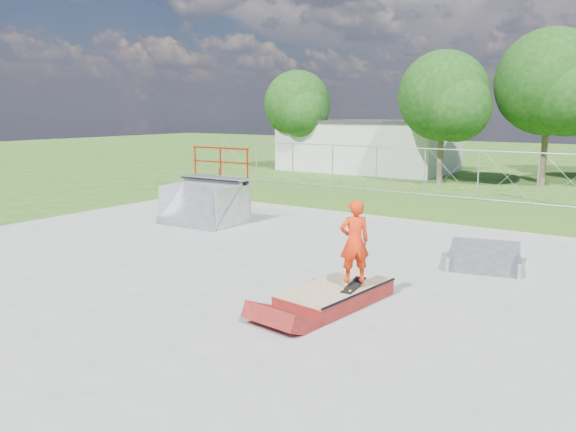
# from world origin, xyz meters

# --- Properties ---
(ground) EXTENTS (120.00, 120.00, 0.00)m
(ground) POSITION_xyz_m (0.00, 0.00, 0.00)
(ground) COLOR #2A5017
(ground) RESTS_ON ground
(concrete_pad) EXTENTS (20.00, 16.00, 0.04)m
(concrete_pad) POSITION_xyz_m (0.00, 0.00, 0.02)
(concrete_pad) COLOR gray
(concrete_pad) RESTS_ON ground
(grass_berm) EXTENTS (24.00, 3.00, 0.50)m
(grass_berm) POSITION_xyz_m (0.00, 9.50, 0.25)
(grass_berm) COLOR #2A5017
(grass_berm) RESTS_ON ground
(grind_box) EXTENTS (1.45, 2.53, 0.36)m
(grind_box) POSITION_xyz_m (2.56, -0.84, 0.18)
(grind_box) COLOR maroon
(grind_box) RESTS_ON concrete_pad
(quarter_pipe) EXTENTS (2.52, 2.16, 2.46)m
(quarter_pipe) POSITION_xyz_m (-4.96, 3.57, 1.23)
(quarter_pipe) COLOR #929499
(quarter_pipe) RESTS_ON concrete_pad
(flat_bank_ramp) EXTENTS (1.94, 2.02, 0.49)m
(flat_bank_ramp) POSITION_xyz_m (4.22, 3.35, 0.24)
(flat_bank_ramp) COLOR #929499
(flat_bank_ramp) RESTS_ON concrete_pad
(skateboard) EXTENTS (0.29, 0.81, 0.13)m
(skateboard) POSITION_xyz_m (2.88, -0.72, 0.40)
(skateboard) COLOR black
(skateboard) RESTS_ON grind_box
(skater) EXTENTS (0.68, 0.68, 1.59)m
(skater) POSITION_xyz_m (2.88, -0.72, 1.20)
(skater) COLOR red
(skater) RESTS_ON grind_box
(concrete_stairs) EXTENTS (1.50, 1.60, 0.80)m
(concrete_stairs) POSITION_xyz_m (-8.50, 8.70, 0.40)
(concrete_stairs) COLOR gray
(concrete_stairs) RESTS_ON ground
(chain_link_fence) EXTENTS (20.00, 0.06, 1.80)m
(chain_link_fence) POSITION_xyz_m (0.00, 10.50, 1.40)
(chain_link_fence) COLOR #A1A4A9
(chain_link_fence) RESTS_ON grass_berm
(utility_building_flat) EXTENTS (10.00, 6.00, 3.00)m
(utility_building_flat) POSITION_xyz_m (-8.00, 22.00, 1.50)
(utility_building_flat) COLOR silver
(utility_building_flat) RESTS_ON ground
(tree_left_near) EXTENTS (4.76, 4.48, 6.65)m
(tree_left_near) POSITION_xyz_m (-1.75, 17.83, 4.24)
(tree_left_near) COLOR brown
(tree_left_near) RESTS_ON ground
(tree_center) EXTENTS (5.44, 5.12, 7.60)m
(tree_center) POSITION_xyz_m (2.78, 19.81, 4.85)
(tree_center) COLOR brown
(tree_center) RESTS_ON ground
(tree_left_far) EXTENTS (4.42, 4.16, 6.18)m
(tree_left_far) POSITION_xyz_m (-11.77, 19.85, 3.94)
(tree_left_far) COLOR brown
(tree_left_far) RESTS_ON ground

